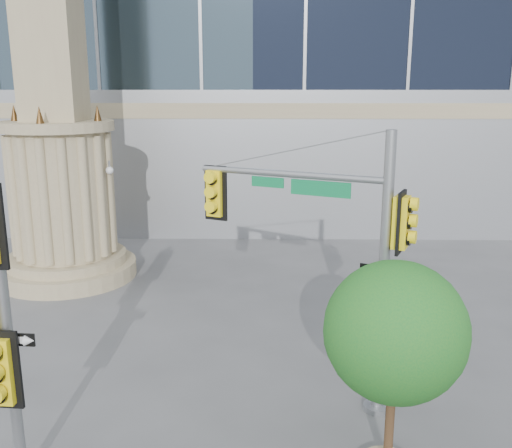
{
  "coord_description": "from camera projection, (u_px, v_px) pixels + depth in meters",
  "views": [
    {
      "loc": [
        0.52,
        -8.83,
        6.17
      ],
      "look_at": [
        0.33,
        2.0,
        3.53
      ],
      "focal_mm": 40.0,
      "sensor_mm": 36.0,
      "label": 1
    }
  ],
  "objects": [
    {
      "name": "ground",
      "position": [
        235.0,
        445.0,
        10.05
      ],
      "size": [
        120.0,
        120.0,
        0.0
      ],
      "primitive_type": "plane",
      "color": "#545456",
      "rests_on": "ground"
    },
    {
      "name": "monument",
      "position": [
        55.0,
        107.0,
        17.58
      ],
      "size": [
        4.4,
        4.4,
        16.6
      ],
      "color": "tan",
      "rests_on": "ground"
    },
    {
      "name": "main_signal_pole",
      "position": [
        334.0,
        238.0,
        10.77
      ],
      "size": [
        3.93,
        2.08,
        5.43
      ],
      "rotation": [
        0.0,
        0.0,
        -0.43
      ],
      "color": "slate",
      "rests_on": "ground"
    },
    {
      "name": "street_tree",
      "position": [
        397.0,
        337.0,
        8.88
      ],
      "size": [
        2.3,
        2.24,
        3.58
      ],
      "color": "tan",
      "rests_on": "ground"
    }
  ]
}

